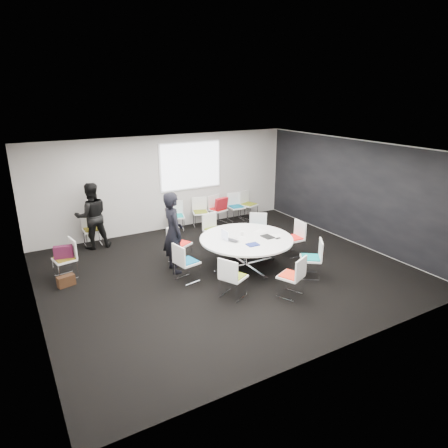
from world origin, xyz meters
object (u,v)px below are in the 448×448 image
chair_ring_a (293,245)px  chair_ring_h (311,265)px  chair_ring_e (187,269)px  person_back (92,216)px  conference_table (246,246)px  laptop (233,240)px  chair_spare_left (66,266)px  maroon_bag (63,252)px  chair_back_a (177,222)px  chair_back_d (236,212)px  cup (242,233)px  chair_back_b (201,218)px  person_main (173,232)px  chair_ring_b (258,236)px  chair_person_back (93,236)px  chair_ring_d (180,250)px  chair_back_e (249,210)px  brown_bag (66,281)px  chair_ring_c (214,236)px  chair_back_c (218,215)px  chair_ring_f (233,285)px  chair_ring_g (291,284)px

chair_ring_a → chair_ring_h: same height
chair_ring_e → person_back: 3.36m
conference_table → laptop: (-0.35, 0.03, 0.21)m
chair_spare_left → laptop: bearing=-122.8°
laptop → maroon_bag: 3.77m
chair_ring_e → chair_spare_left: same height
chair_back_a → chair_ring_a: bearing=137.2°
chair_back_d → cup: bearing=64.6°
chair_back_b → person_main: 3.30m
chair_ring_b → chair_person_back: same height
chair_back_a → chair_person_back: size_ratio=1.00×
maroon_bag → chair_ring_d: bearing=-9.1°
chair_back_e → brown_bag: 6.43m
chair_ring_c → person_main: size_ratio=0.47×
chair_ring_d → maroon_bag: bearing=-36.6°
chair_back_c → cup: 3.21m
chair_ring_d → person_main: 0.87m
chair_ring_c → person_back: bearing=-36.3°
chair_ring_c → chair_ring_f: same height
chair_person_back → brown_bag: chair_person_back is taller
chair_spare_left → maroon_bag: size_ratio=2.20×
chair_ring_d → chair_person_back: (-1.62, 2.12, 0.00)m
chair_spare_left → person_main: bearing=-120.6°
person_back → maroon_bag: (-0.97, -1.54, -0.26)m
chair_ring_c → maroon_bag: (-3.80, -0.06, 0.34)m
chair_back_b → chair_back_e: bearing=-162.3°
person_back → chair_ring_b: bearing=153.7°
chair_ring_f → chair_back_b: same height
chair_ring_h → chair_back_c: size_ratio=1.00×
chair_back_d → chair_ring_b: bearing=76.7°
chair_ring_f → person_main: 1.96m
chair_back_d → chair_back_b: bearing=1.9°
chair_ring_g → laptop: chair_ring_g is taller
chair_back_a → chair_ring_f: bearing=99.1°
chair_back_d → brown_bag: (-5.55, -2.10, -0.16)m
conference_table → brown_bag: (-3.89, 1.08, -0.42)m
chair_back_a → chair_back_e: size_ratio=1.00×
laptop → brown_bag: (-3.54, 1.05, -0.62)m
chair_back_e → chair_ring_d: bearing=13.7°
chair_ring_a → chair_ring_f: (-2.46, -1.12, 0.00)m
conference_table → laptop: bearing=175.5°
chair_ring_a → maroon_bag: 5.47m
chair_ring_f → laptop: bearing=122.6°
chair_ring_g → chair_back_b: 4.90m
chair_back_e → chair_spare_left: (-5.97, -1.70, 0.00)m
chair_back_b → chair_back_d: (1.25, -0.04, 0.00)m
chair_ring_b → chair_ring_e: bearing=56.9°
chair_ring_h → chair_person_back: same height
maroon_bag → chair_ring_f: bearing=-43.2°
chair_ring_a → chair_back_e: size_ratio=1.00×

